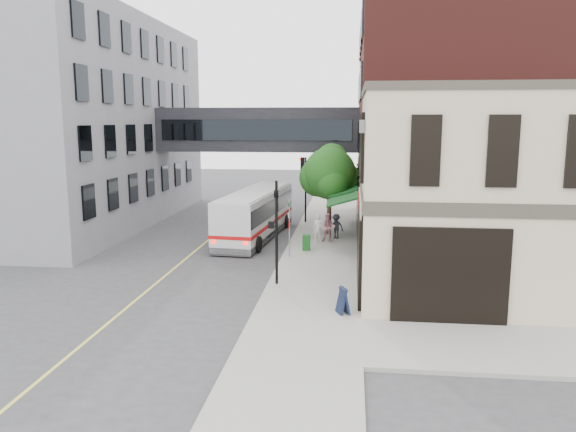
% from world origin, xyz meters
% --- Properties ---
extents(ground, '(120.00, 120.00, 0.00)m').
position_xyz_m(ground, '(0.00, 0.00, 0.00)').
color(ground, '#38383A').
rests_on(ground, ground).
extents(sidewalk_main, '(4.00, 60.00, 0.15)m').
position_xyz_m(sidewalk_main, '(2.00, 14.00, 0.07)').
color(sidewalk_main, gray).
rests_on(sidewalk_main, ground).
extents(corner_building, '(10.19, 8.12, 8.45)m').
position_xyz_m(corner_building, '(8.97, 2.00, 4.21)').
color(corner_building, '#C1B893').
rests_on(corner_building, ground).
extents(brick_building, '(13.76, 18.00, 14.00)m').
position_xyz_m(brick_building, '(9.98, 15.00, 6.99)').
color(brick_building, '#4B1B17').
rests_on(brick_building, ground).
extents(opposite_building, '(14.00, 24.00, 14.00)m').
position_xyz_m(opposite_building, '(-17.00, 16.00, 7.00)').
color(opposite_building, slate).
rests_on(opposite_building, ground).
extents(skyway_bridge, '(14.00, 3.18, 3.00)m').
position_xyz_m(skyway_bridge, '(-3.00, 18.00, 6.50)').
color(skyway_bridge, black).
rests_on(skyway_bridge, ground).
extents(traffic_signal_near, '(0.44, 0.22, 4.60)m').
position_xyz_m(traffic_signal_near, '(0.37, 2.00, 2.98)').
color(traffic_signal_near, black).
rests_on(traffic_signal_near, sidewalk_main).
extents(traffic_signal_far, '(0.53, 0.28, 4.50)m').
position_xyz_m(traffic_signal_far, '(0.26, 17.00, 3.34)').
color(traffic_signal_far, black).
rests_on(traffic_signal_far, sidewalk_main).
extents(street_sign_pole, '(0.08, 0.75, 3.00)m').
position_xyz_m(street_sign_pole, '(0.39, 7.00, 1.93)').
color(street_sign_pole, gray).
rests_on(street_sign_pole, sidewalk_main).
extents(street_tree, '(3.80, 3.20, 5.60)m').
position_xyz_m(street_tree, '(2.19, 13.22, 3.91)').
color(street_tree, '#382619').
rests_on(street_tree, sidewalk_main).
extents(lane_marking, '(0.12, 40.00, 0.01)m').
position_xyz_m(lane_marking, '(-5.00, 10.00, 0.01)').
color(lane_marking, '#D8CC4C').
rests_on(lane_marking, ground).
extents(bus, '(3.36, 10.78, 2.85)m').
position_xyz_m(bus, '(-2.26, 12.14, 1.60)').
color(bus, silver).
rests_on(bus, ground).
extents(pedestrian_a, '(0.65, 0.47, 1.66)m').
position_xyz_m(pedestrian_a, '(1.67, 10.53, 0.98)').
color(pedestrian_a, silver).
rests_on(pedestrian_a, sidewalk_main).
extents(pedestrian_b, '(0.87, 0.71, 1.67)m').
position_xyz_m(pedestrian_b, '(2.26, 10.80, 0.99)').
color(pedestrian_b, '#D08796').
rests_on(pedestrian_b, sidewalk_main).
extents(pedestrian_c, '(1.11, 0.91, 1.49)m').
position_xyz_m(pedestrian_c, '(2.68, 11.74, 0.90)').
color(pedestrian_c, black).
rests_on(pedestrian_c, sidewalk_main).
extents(newspaper_box, '(0.44, 0.39, 0.85)m').
position_xyz_m(newspaper_box, '(1.16, 8.50, 0.58)').
color(newspaper_box, '#125218').
rests_on(newspaper_box, sidewalk_main).
extents(sandwich_board, '(0.54, 0.64, 0.98)m').
position_xyz_m(sandwich_board, '(3.33, -1.50, 0.64)').
color(sandwich_board, black).
rests_on(sandwich_board, sidewalk_main).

